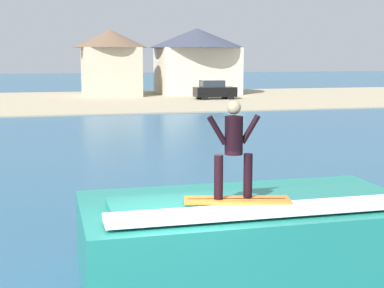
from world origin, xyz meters
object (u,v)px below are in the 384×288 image
at_px(surfer, 234,145).
at_px(car_far_shore, 214,90).
at_px(surfboard, 237,200).
at_px(house_small_cottage, 110,60).
at_px(wave_crest, 248,235).
at_px(house_gabled_white, 197,57).

height_order(surfer, car_far_shore, surfer).
distance_m(surfboard, house_small_cottage, 49.30).
bearing_deg(surfboard, wave_crest, 54.23).
height_order(house_gabled_white, house_small_cottage, house_gabled_white).
xyz_separation_m(car_far_shore, house_small_cottage, (-8.88, 6.96, 2.78)).
bearing_deg(car_far_shore, surfboard, -105.81).
height_order(surfer, house_gabled_white, house_gabled_white).
height_order(surfboard, house_small_cottage, house_small_cottage).
bearing_deg(house_gabled_white, house_small_cottage, -174.17).
relative_size(surfboard, house_gabled_white, 0.19).
relative_size(car_far_shore, house_gabled_white, 0.38).
bearing_deg(car_far_shore, house_gabled_white, 87.30).
height_order(surfboard, house_gabled_white, house_gabled_white).
xyz_separation_m(surfer, house_small_cottage, (3.12, 49.11, 1.12)).
xyz_separation_m(wave_crest, house_gabled_white, (11.88, 49.49, 3.25)).
distance_m(wave_crest, house_gabled_white, 51.00).
bearing_deg(wave_crest, car_far_shore, 74.53).
xyz_separation_m(wave_crest, car_far_shore, (11.51, 41.59, 0.20)).
distance_m(wave_crest, surfboard, 1.15).
bearing_deg(house_gabled_white, surfboard, -103.82).
relative_size(wave_crest, surfer, 3.63).
distance_m(wave_crest, house_small_cottage, 48.71).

